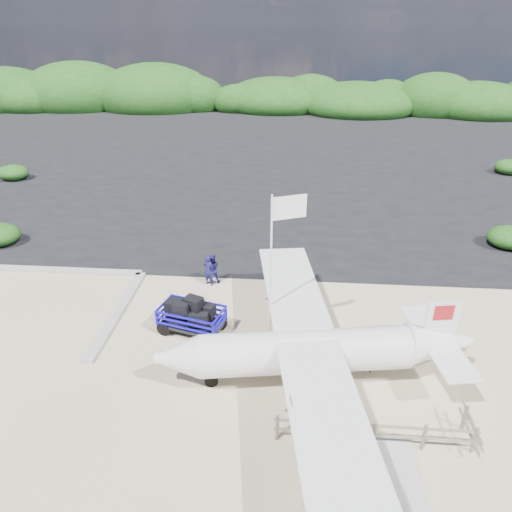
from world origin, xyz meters
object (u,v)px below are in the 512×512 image
(signboard, at_px, (349,368))
(crew_c, at_px, (306,297))
(aircraft_large, at_px, (451,175))
(flagpole, at_px, (270,347))
(crew_a, at_px, (209,270))
(crew_b, at_px, (212,269))
(baggage_cart, at_px, (193,332))

(signboard, distance_m, crew_c, 3.97)
(crew_c, bearing_deg, aircraft_large, -111.20)
(aircraft_large, bearing_deg, flagpole, 50.99)
(crew_a, relative_size, aircraft_large, 0.12)
(crew_b, height_order, aircraft_large, aircraft_large)
(flagpole, xyz_separation_m, crew_c, (1.47, 2.51, 0.92))
(baggage_cart, relative_size, crew_c, 1.58)
(signboard, bearing_deg, crew_b, 147.76)
(flagpole, relative_size, crew_a, 4.05)
(flagpole, distance_m, crew_b, 5.93)
(flagpole, height_order, crew_c, flagpole)
(baggage_cart, bearing_deg, signboard, -0.18)
(baggage_cart, xyz_separation_m, crew_c, (4.80, 1.72, 0.92))
(crew_a, distance_m, crew_b, 0.24)
(baggage_cart, bearing_deg, aircraft_large, 68.54)
(flagpole, relative_size, aircraft_large, 0.48)
(signboard, bearing_deg, flagpole, 173.86)
(crew_a, relative_size, crew_c, 0.89)
(aircraft_large, bearing_deg, crew_a, 39.62)
(baggage_cart, distance_m, signboard, 6.69)
(signboard, height_order, crew_a, crew_a)
(crew_b, bearing_deg, crew_a, 37.88)
(flagpole, height_order, crew_a, flagpole)
(signboard, bearing_deg, aircraft_large, 77.46)
(baggage_cart, relative_size, flagpole, 0.44)
(crew_a, relative_size, crew_b, 1.04)
(crew_b, bearing_deg, aircraft_large, -145.78)
(crew_c, bearing_deg, flagpole, 68.87)
(baggage_cart, height_order, aircraft_large, aircraft_large)
(baggage_cart, bearing_deg, crew_b, 102.65)
(crew_b, bearing_deg, baggage_cart, 73.42)
(crew_b, xyz_separation_m, crew_c, (4.62, -2.45, 0.13))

